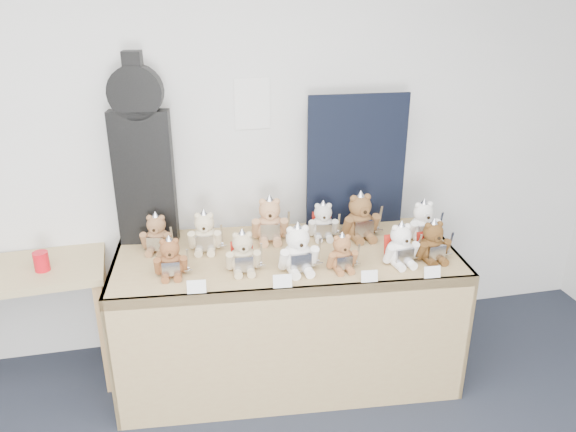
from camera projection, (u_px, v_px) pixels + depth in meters
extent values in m
plane|color=silver|center=(149.00, 143.00, 3.25)|extent=(6.00, 0.00, 6.00)
cube|color=silver|center=(252.00, 104.00, 3.28)|extent=(0.21, 0.00, 0.30)
cube|color=#97774D|center=(287.00, 257.00, 3.17)|extent=(1.99, 0.97, 0.06)
cube|color=#97774D|center=(296.00, 353.00, 2.96)|extent=(1.92, 0.19, 0.80)
cube|color=#97774D|center=(122.00, 325.00, 3.20)|extent=(0.09, 0.80, 0.80)
cube|color=#97774D|center=(441.00, 302.00, 3.43)|extent=(0.09, 0.80, 0.80)
cube|color=tan|center=(20.00, 273.00, 3.10)|extent=(0.93, 0.55, 0.04)
cube|color=#A06E44|center=(105.00, 339.00, 3.16)|extent=(0.05, 0.05, 0.71)
cube|color=#A06E44|center=(106.00, 301.00, 3.53)|extent=(0.05, 0.05, 0.71)
cube|color=black|center=(145.00, 179.00, 3.16)|extent=(0.34, 0.15, 0.77)
cylinder|color=black|center=(136.00, 92.00, 2.97)|extent=(0.30, 0.14, 0.29)
cube|color=black|center=(133.00, 70.00, 2.93)|extent=(0.11, 0.10, 0.19)
cube|color=black|center=(357.00, 161.00, 3.39)|extent=(0.61, 0.05, 0.81)
cylinder|color=red|center=(41.00, 261.00, 3.06)|extent=(0.08, 0.08, 0.11)
ellipsoid|color=brown|center=(171.00, 265.00, 2.90)|extent=(0.14, 0.12, 0.14)
sphere|color=brown|center=(170.00, 248.00, 2.86)|extent=(0.10, 0.10, 0.10)
cylinder|color=brown|center=(170.00, 254.00, 2.83)|extent=(0.04, 0.02, 0.04)
sphere|color=black|center=(170.00, 255.00, 2.81)|extent=(0.02, 0.02, 0.02)
sphere|color=brown|center=(162.00, 242.00, 2.84)|extent=(0.03, 0.03, 0.03)
sphere|color=brown|center=(176.00, 241.00, 2.85)|extent=(0.03, 0.03, 0.03)
cylinder|color=brown|center=(158.00, 266.00, 2.87)|extent=(0.04, 0.08, 0.10)
cylinder|color=brown|center=(184.00, 264.00, 2.89)|extent=(0.04, 0.08, 0.10)
cylinder|color=brown|center=(165.00, 276.00, 2.87)|extent=(0.05, 0.09, 0.04)
cylinder|color=brown|center=(178.00, 275.00, 2.88)|extent=(0.05, 0.09, 0.04)
cube|color=silver|center=(171.00, 269.00, 2.85)|extent=(0.09, 0.02, 0.08)
cone|color=silver|center=(169.00, 241.00, 2.85)|extent=(0.09, 0.09, 0.07)
cube|color=silver|center=(188.00, 261.00, 2.88)|extent=(0.01, 0.03, 0.15)
cube|color=silver|center=(189.00, 270.00, 2.90)|extent=(0.04, 0.01, 0.01)
ellipsoid|color=tan|center=(243.00, 259.00, 2.95)|extent=(0.15, 0.13, 0.15)
sphere|color=tan|center=(242.00, 242.00, 2.91)|extent=(0.11, 0.11, 0.11)
cylinder|color=tan|center=(243.00, 248.00, 2.87)|extent=(0.05, 0.03, 0.05)
sphere|color=black|center=(244.00, 249.00, 2.85)|extent=(0.02, 0.02, 0.02)
sphere|color=tan|center=(235.00, 236.00, 2.89)|extent=(0.03, 0.03, 0.03)
sphere|color=tan|center=(249.00, 235.00, 2.90)|extent=(0.03, 0.03, 0.03)
cylinder|color=tan|center=(230.00, 261.00, 2.92)|extent=(0.05, 0.08, 0.11)
cylinder|color=tan|center=(257.00, 259.00, 2.94)|extent=(0.05, 0.08, 0.11)
cylinder|color=tan|center=(238.00, 272.00, 2.91)|extent=(0.05, 0.10, 0.04)
cylinder|color=tan|center=(251.00, 271.00, 2.92)|extent=(0.05, 0.10, 0.04)
cube|color=silver|center=(244.00, 264.00, 2.89)|extent=(0.10, 0.02, 0.08)
cone|color=silver|center=(242.00, 234.00, 2.89)|extent=(0.09, 0.09, 0.07)
cube|color=silver|center=(261.00, 256.00, 2.92)|extent=(0.01, 0.04, 0.15)
cube|color=silver|center=(261.00, 266.00, 2.95)|extent=(0.04, 0.01, 0.01)
cube|color=#9F1B12|center=(242.00, 253.00, 2.99)|extent=(0.12, 0.03, 0.13)
ellipsoid|color=white|center=(298.00, 257.00, 2.95)|extent=(0.18, 0.15, 0.17)
sphere|color=white|center=(298.00, 238.00, 2.90)|extent=(0.12, 0.12, 0.12)
cylinder|color=white|center=(300.00, 244.00, 2.86)|extent=(0.05, 0.03, 0.05)
sphere|color=black|center=(301.00, 245.00, 2.84)|extent=(0.02, 0.02, 0.02)
sphere|color=white|center=(290.00, 230.00, 2.87)|extent=(0.04, 0.04, 0.04)
sphere|color=white|center=(305.00, 229.00, 2.89)|extent=(0.04, 0.04, 0.04)
cylinder|color=white|center=(284.00, 260.00, 2.91)|extent=(0.05, 0.09, 0.13)
cylinder|color=white|center=(313.00, 256.00, 2.94)|extent=(0.05, 0.09, 0.13)
cylinder|color=white|center=(293.00, 272.00, 2.90)|extent=(0.06, 0.11, 0.05)
cylinder|color=white|center=(308.00, 270.00, 2.92)|extent=(0.06, 0.11, 0.05)
cube|color=silver|center=(301.00, 262.00, 2.89)|extent=(0.11, 0.02, 0.09)
cone|color=silver|center=(298.00, 229.00, 2.88)|extent=(0.11, 0.11, 0.08)
cube|color=silver|center=(319.00, 252.00, 2.93)|extent=(0.02, 0.04, 0.18)
cube|color=silver|center=(319.00, 264.00, 2.95)|extent=(0.05, 0.01, 0.01)
ellipsoid|color=brown|center=(341.00, 259.00, 2.97)|extent=(0.13, 0.11, 0.13)
sphere|color=brown|center=(342.00, 244.00, 2.93)|extent=(0.10, 0.10, 0.10)
cylinder|color=brown|center=(344.00, 249.00, 2.90)|extent=(0.04, 0.02, 0.04)
sphere|color=black|center=(345.00, 250.00, 2.89)|extent=(0.02, 0.02, 0.02)
sphere|color=brown|center=(336.00, 238.00, 2.91)|extent=(0.03, 0.03, 0.03)
sphere|color=brown|center=(348.00, 237.00, 2.93)|extent=(0.03, 0.03, 0.03)
cylinder|color=brown|center=(331.00, 261.00, 2.94)|extent=(0.04, 0.07, 0.10)
cylinder|color=brown|center=(353.00, 258.00, 2.96)|extent=(0.04, 0.07, 0.10)
cylinder|color=brown|center=(338.00, 270.00, 2.93)|extent=(0.04, 0.09, 0.04)
cylinder|color=brown|center=(349.00, 269.00, 2.95)|extent=(0.04, 0.09, 0.04)
cube|color=silver|center=(344.00, 263.00, 2.92)|extent=(0.09, 0.02, 0.07)
cone|color=silver|center=(342.00, 237.00, 2.92)|extent=(0.08, 0.08, 0.06)
cube|color=silver|center=(358.00, 255.00, 2.95)|extent=(0.01, 0.03, 0.14)
cube|color=silver|center=(357.00, 264.00, 2.97)|extent=(0.04, 0.01, 0.01)
ellipsoid|color=white|center=(399.00, 252.00, 3.02)|extent=(0.17, 0.14, 0.15)
sphere|color=white|center=(401.00, 235.00, 2.98)|extent=(0.11, 0.11, 0.11)
cylinder|color=white|center=(405.00, 240.00, 2.94)|extent=(0.05, 0.03, 0.05)
sphere|color=black|center=(407.00, 241.00, 2.93)|extent=(0.02, 0.02, 0.02)
sphere|color=white|center=(395.00, 228.00, 2.95)|extent=(0.04, 0.04, 0.04)
sphere|color=white|center=(408.00, 226.00, 2.98)|extent=(0.04, 0.04, 0.04)
cylinder|color=white|center=(389.00, 254.00, 2.98)|extent=(0.05, 0.09, 0.12)
cylinder|color=white|center=(413.00, 250.00, 3.02)|extent=(0.05, 0.09, 0.12)
cylinder|color=white|center=(398.00, 265.00, 2.98)|extent=(0.06, 0.10, 0.05)
cylinder|color=white|center=(409.00, 263.00, 3.00)|extent=(0.06, 0.10, 0.05)
cube|color=silver|center=(405.00, 256.00, 2.97)|extent=(0.10, 0.03, 0.08)
cone|color=silver|center=(402.00, 227.00, 2.96)|extent=(0.10, 0.10, 0.07)
cube|color=silver|center=(418.00, 247.00, 3.01)|extent=(0.02, 0.04, 0.16)
cube|color=silver|center=(417.00, 257.00, 3.03)|extent=(0.05, 0.01, 0.01)
cube|color=#9F1B12|center=(394.00, 246.00, 3.07)|extent=(0.12, 0.04, 0.14)
ellipsoid|color=#55381D|center=(431.00, 249.00, 3.06)|extent=(0.16, 0.14, 0.15)
sphere|color=#55381D|center=(433.00, 232.00, 3.02)|extent=(0.11, 0.11, 0.11)
cylinder|color=#55381D|center=(437.00, 237.00, 2.98)|extent=(0.05, 0.03, 0.05)
sphere|color=black|center=(439.00, 238.00, 2.97)|extent=(0.02, 0.02, 0.02)
sphere|color=#55381D|center=(428.00, 226.00, 2.99)|extent=(0.04, 0.04, 0.04)
sphere|color=#55381D|center=(440.00, 224.00, 3.01)|extent=(0.04, 0.04, 0.04)
cylinder|color=#55381D|center=(421.00, 251.00, 3.02)|extent=(0.05, 0.09, 0.11)
cylinder|color=#55381D|center=(445.00, 248.00, 3.06)|extent=(0.05, 0.09, 0.11)
cylinder|color=#55381D|center=(430.00, 261.00, 3.02)|extent=(0.05, 0.10, 0.05)
cylinder|color=#55381D|center=(441.00, 259.00, 3.04)|extent=(0.05, 0.10, 0.05)
cube|color=silver|center=(437.00, 253.00, 3.01)|extent=(0.10, 0.02, 0.08)
cone|color=silver|center=(434.00, 224.00, 3.00)|extent=(0.09, 0.09, 0.07)
cube|color=silver|center=(450.00, 244.00, 3.05)|extent=(0.01, 0.04, 0.16)
cube|color=silver|center=(449.00, 254.00, 3.07)|extent=(0.05, 0.01, 0.01)
cube|color=#9F1B12|center=(426.00, 243.00, 3.11)|extent=(0.12, 0.04, 0.14)
ellipsoid|color=beige|center=(205.00, 239.00, 3.17)|extent=(0.17, 0.15, 0.15)
sphere|color=beige|center=(204.00, 223.00, 3.13)|extent=(0.11, 0.11, 0.11)
cylinder|color=beige|center=(204.00, 228.00, 3.09)|extent=(0.05, 0.03, 0.05)
sphere|color=black|center=(204.00, 229.00, 3.08)|extent=(0.02, 0.02, 0.02)
sphere|color=beige|center=(197.00, 216.00, 3.11)|extent=(0.04, 0.04, 0.04)
sphere|color=beige|center=(210.00, 215.00, 3.12)|extent=(0.04, 0.04, 0.04)
cylinder|color=beige|center=(192.00, 240.00, 3.15)|extent=(0.05, 0.09, 0.11)
cylinder|color=beige|center=(218.00, 239.00, 3.16)|extent=(0.05, 0.09, 0.11)
cylinder|color=beige|center=(199.00, 251.00, 3.14)|extent=(0.06, 0.10, 0.05)
cylinder|color=beige|center=(211.00, 250.00, 3.14)|extent=(0.06, 0.10, 0.05)
cube|color=silver|center=(205.00, 243.00, 3.12)|extent=(0.10, 0.03, 0.08)
cone|color=silver|center=(204.00, 215.00, 3.11)|extent=(0.10, 0.10, 0.07)
cube|color=silver|center=(222.00, 236.00, 3.14)|extent=(0.02, 0.04, 0.16)
cube|color=silver|center=(222.00, 246.00, 3.16)|extent=(0.05, 0.01, 0.01)
ellipsoid|color=tan|center=(270.00, 228.00, 3.30)|extent=(0.19, 0.17, 0.17)
sphere|color=tan|center=(270.00, 210.00, 3.25)|extent=(0.13, 0.13, 0.13)
cylinder|color=tan|center=(270.00, 215.00, 3.21)|extent=(0.06, 0.04, 0.05)
sphere|color=black|center=(270.00, 216.00, 3.19)|extent=(0.02, 0.02, 0.02)
sphere|color=tan|center=(262.00, 202.00, 3.23)|extent=(0.04, 0.04, 0.04)
sphere|color=tan|center=(277.00, 201.00, 3.24)|extent=(0.04, 0.04, 0.04)
cylinder|color=tan|center=(256.00, 228.00, 3.27)|extent=(0.06, 0.10, 0.13)
cylinder|color=tan|center=(284.00, 228.00, 3.28)|extent=(0.06, 0.10, 0.13)
cylinder|color=tan|center=(264.00, 240.00, 3.26)|extent=(0.07, 0.12, 0.05)
cylinder|color=tan|center=(277.00, 240.00, 3.26)|extent=(0.07, 0.12, 0.05)
cube|color=silver|center=(270.00, 232.00, 3.24)|extent=(0.11, 0.04, 0.10)
cone|color=silver|center=(269.00, 201.00, 3.23)|extent=(0.11, 0.11, 0.08)
cube|color=silver|center=(289.00, 224.00, 3.26)|extent=(0.02, 0.04, 0.18)
cube|color=silver|center=(289.00, 235.00, 3.29)|extent=(0.05, 0.01, 0.01)
ellipsoid|color=beige|center=(323.00, 227.00, 3.34)|extent=(0.16, 0.14, 0.14)
sphere|color=beige|center=(323.00, 212.00, 3.30)|extent=(0.11, 0.11, 0.11)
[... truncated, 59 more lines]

